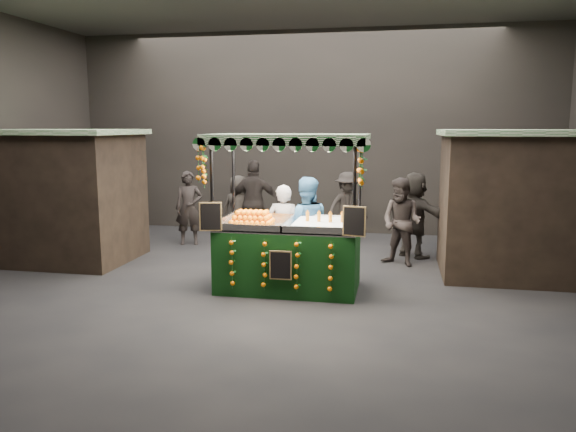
# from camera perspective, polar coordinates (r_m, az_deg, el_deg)

# --- Properties ---
(ground) EXTENTS (12.00, 12.00, 0.00)m
(ground) POSITION_cam_1_polar(r_m,az_deg,el_deg) (9.56, -2.44, -7.00)
(ground) COLOR black
(ground) RESTS_ON ground
(market_hall) EXTENTS (12.10, 10.10, 5.05)m
(market_hall) POSITION_cam_1_polar(r_m,az_deg,el_deg) (9.21, -2.59, 13.65)
(market_hall) COLOR black
(market_hall) RESTS_ON ground
(neighbour_stall_left) EXTENTS (3.00, 2.20, 2.60)m
(neighbour_stall_left) POSITION_cam_1_polar(r_m,az_deg,el_deg) (11.97, -22.26, 2.00)
(neighbour_stall_left) COLOR black
(neighbour_stall_left) RESTS_ON ground
(neighbour_stall_right) EXTENTS (3.00, 2.20, 2.60)m
(neighbour_stall_right) POSITION_cam_1_polar(r_m,az_deg,el_deg) (10.75, 23.01, 1.21)
(neighbour_stall_right) COLOR black
(neighbour_stall_right) RESTS_ON ground
(juice_stall) EXTENTS (2.62, 1.54, 2.54)m
(juice_stall) POSITION_cam_1_polar(r_m,az_deg,el_deg) (9.08, 0.08, -2.73)
(juice_stall) COLOR black
(juice_stall) RESTS_ON ground
(vendor_grey) EXTENTS (0.61, 0.41, 1.65)m
(vendor_grey) POSITION_cam_1_polar(r_m,az_deg,el_deg) (9.88, -0.47, -1.53)
(vendor_grey) COLOR slate
(vendor_grey) RESTS_ON ground
(vendor_blue) EXTENTS (0.97, 0.82, 1.79)m
(vendor_blue) POSITION_cam_1_polar(r_m,az_deg,el_deg) (9.82, 1.81, -1.20)
(vendor_blue) COLOR navy
(vendor_blue) RESTS_ON ground
(shopper_0) EXTENTS (0.70, 0.56, 1.67)m
(shopper_0) POSITION_cam_1_polar(r_m,az_deg,el_deg) (12.80, -10.09, 0.82)
(shopper_0) COLOR black
(shopper_0) RESTS_ON ground
(shopper_1) EXTENTS (1.03, 0.96, 1.69)m
(shopper_1) POSITION_cam_1_polar(r_m,az_deg,el_deg) (10.88, 11.53, -0.62)
(shopper_1) COLOR #2E2725
(shopper_1) RESTS_ON ground
(shopper_2) EXTENTS (1.15, 0.54, 1.92)m
(shopper_2) POSITION_cam_1_polar(r_m,az_deg,el_deg) (12.57, -3.44, 1.37)
(shopper_2) COLOR black
(shopper_2) RESTS_ON ground
(shopper_3) EXTENTS (1.21, 1.09, 1.63)m
(shopper_3) POSITION_cam_1_polar(r_m,az_deg,el_deg) (12.96, 6.08, 0.92)
(shopper_3) COLOR #282321
(shopper_3) RESTS_ON ground
(shopper_4) EXTENTS (0.79, 0.55, 1.56)m
(shopper_4) POSITION_cam_1_polar(r_m,az_deg,el_deg) (12.82, -5.08, 0.70)
(shopper_4) COLOR #2B2723
(shopper_4) RESTS_ON ground
(shopper_5) EXTENTS (1.57, 1.44, 1.75)m
(shopper_5) POSITION_cam_1_polar(r_m,az_deg,el_deg) (11.65, 12.78, 0.12)
(shopper_5) COLOR #2A2622
(shopper_5) RESTS_ON ground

